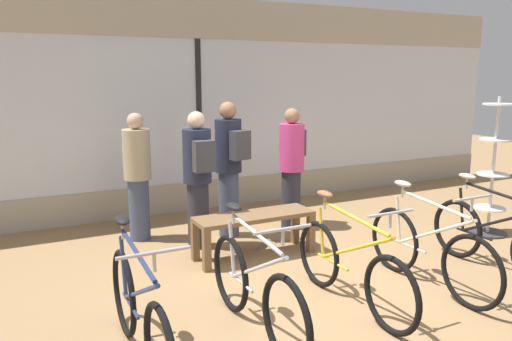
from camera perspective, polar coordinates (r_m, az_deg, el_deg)
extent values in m
plane|color=#99754C|center=(5.08, 7.49, -13.39)|extent=(24.00, 24.00, 0.00)
cube|color=#B2A893|center=(7.87, -6.39, -2.78)|extent=(12.00, 0.08, 0.45)
cube|color=silver|center=(7.67, -6.60, 6.70)|extent=(12.00, 0.04, 2.15)
cube|color=#B2A893|center=(7.69, -6.83, 16.97)|extent=(12.00, 0.08, 0.60)
cube|color=black|center=(7.64, -6.53, 6.69)|extent=(0.08, 0.02, 2.15)
torus|color=black|center=(4.27, -14.86, -13.37)|extent=(0.05, 0.71, 0.71)
cylinder|color=navy|center=(3.67, -13.13, -13.38)|extent=(0.03, 0.99, 0.51)
cylinder|color=navy|center=(4.14, -14.90, -10.56)|extent=(0.03, 0.11, 0.49)
cylinder|color=navy|center=(3.59, -13.44, -9.19)|extent=(0.03, 0.91, 0.10)
cylinder|color=navy|center=(4.06, -14.13, -14.68)|extent=(0.03, 0.48, 0.03)
cylinder|color=#B2B2B7|center=(4.00, -15.00, -6.62)|extent=(0.02, 0.02, 0.14)
ellipsoid|color=black|center=(3.98, -15.06, -5.52)|extent=(0.11, 0.22, 0.06)
cylinder|color=#B2B2B7|center=(3.14, -11.54, -10.23)|extent=(0.02, 0.02, 0.12)
cylinder|color=#ADADB2|center=(3.12, -11.58, -9.20)|extent=(0.46, 0.02, 0.02)
torus|color=black|center=(4.54, -2.94, -11.61)|extent=(0.05, 0.69, 0.69)
torus|color=black|center=(3.74, 3.46, -16.80)|extent=(0.05, 0.69, 0.69)
cylinder|color=#BCBCC1|center=(4.00, 0.18, -11.08)|extent=(0.03, 0.92, 0.51)
cylinder|color=#BCBCC1|center=(4.42, -2.76, -8.92)|extent=(0.03, 0.11, 0.49)
cylinder|color=#BCBCC1|center=(3.93, -0.02, -7.22)|extent=(0.03, 0.85, 0.10)
cylinder|color=#BCBCC1|center=(4.35, -1.73, -12.63)|extent=(0.03, 0.44, 0.03)
cylinder|color=#B2B2B7|center=(4.29, -2.58, -5.19)|extent=(0.02, 0.02, 0.14)
ellipsoid|color=black|center=(4.27, -2.59, -4.16)|extent=(0.11, 0.22, 0.06)
cylinder|color=#B2B2B7|center=(3.55, 3.08, -7.66)|extent=(0.02, 0.02, 0.12)
cylinder|color=#ADADB2|center=(3.53, 3.09, -6.73)|extent=(0.46, 0.02, 0.02)
torus|color=black|center=(5.06, 7.17, -9.44)|extent=(0.05, 0.66, 0.66)
torus|color=black|center=(4.30, 15.21, -13.57)|extent=(0.05, 0.66, 0.66)
cylinder|color=gold|center=(4.55, 11.25, -8.72)|extent=(0.03, 0.98, 0.51)
cylinder|color=gold|center=(4.95, 7.49, -6.97)|extent=(0.03, 0.11, 0.49)
cylinder|color=gold|center=(4.49, 11.15, -5.30)|extent=(0.03, 0.91, 0.10)
cylinder|color=gold|center=(4.88, 8.75, -10.27)|extent=(0.03, 0.48, 0.03)
cylinder|color=#B2B2B7|center=(4.83, 7.85, -3.59)|extent=(0.02, 0.02, 0.14)
ellipsoid|color=brown|center=(4.81, 7.88, -2.67)|extent=(0.11, 0.22, 0.06)
cylinder|color=#B2B2B7|center=(4.13, 15.08, -5.55)|extent=(0.02, 0.02, 0.12)
cylinder|color=#ADADB2|center=(4.11, 15.12, -4.74)|extent=(0.46, 0.02, 0.02)
torus|color=black|center=(5.58, 15.52, -7.62)|extent=(0.05, 0.69, 0.69)
torus|color=black|center=(4.94, 23.44, -10.62)|extent=(0.05, 0.69, 0.69)
cylinder|color=beige|center=(5.14, 19.71, -6.65)|extent=(0.03, 0.93, 0.51)
cylinder|color=beige|center=(5.48, 15.93, -5.35)|extent=(0.03, 0.11, 0.49)
cylinder|color=beige|center=(5.09, 19.67, -3.61)|extent=(0.03, 0.86, 0.10)
cylinder|color=beige|center=(5.42, 17.12, -8.25)|extent=(0.03, 0.45, 0.03)
cylinder|color=#B2B2B7|center=(5.38, 16.39, -2.27)|extent=(0.02, 0.02, 0.14)
ellipsoid|color=#B2A893|center=(5.36, 16.43, -1.44)|extent=(0.11, 0.22, 0.06)
cylinder|color=#B2B2B7|center=(4.79, 23.45, -3.60)|extent=(0.02, 0.02, 0.12)
cylinder|color=#ADADB2|center=(4.78, 23.50, -2.90)|extent=(0.46, 0.02, 0.02)
torus|color=black|center=(6.23, 22.01, -6.16)|extent=(0.06, 0.68, 0.68)
cylinder|color=black|center=(5.83, 26.24, -5.18)|extent=(0.03, 0.96, 0.51)
cylinder|color=black|center=(6.14, 22.45, -4.10)|extent=(0.03, 0.11, 0.49)
cylinder|color=black|center=(5.79, 26.24, -2.49)|extent=(0.03, 0.89, 0.10)
cylinder|color=black|center=(6.09, 23.64, -6.67)|extent=(0.03, 0.46, 0.03)
cylinder|color=#B2B2B7|center=(6.05, 22.94, -1.34)|extent=(0.02, 0.02, 0.14)
ellipsoid|color=#B2A893|center=(6.03, 23.00, -0.60)|extent=(0.11, 0.22, 0.06)
cylinder|color=#333333|center=(7.36, 24.92, -6.45)|extent=(0.48, 0.48, 0.03)
cylinder|color=silver|center=(7.16, 25.50, 0.39)|extent=(0.04, 0.04, 1.81)
cylinder|color=white|center=(7.27, 25.14, -3.91)|extent=(0.40, 0.40, 0.02)
cylinder|color=white|center=(7.18, 25.43, -0.40)|extent=(0.40, 0.40, 0.02)
cylinder|color=white|center=(7.11, 25.73, 3.18)|extent=(0.40, 0.40, 0.02)
cylinder|color=white|center=(7.07, 26.03, 6.82)|extent=(0.40, 0.40, 0.02)
cube|color=brown|center=(5.75, -0.19, -5.24)|extent=(1.40, 0.44, 0.05)
cube|color=brown|center=(5.42, -5.65, -9.14)|extent=(0.08, 0.08, 0.46)
cube|color=brown|center=(5.99, 6.29, -7.17)|extent=(0.08, 0.08, 0.46)
cube|color=brown|center=(5.74, -6.97, -8.01)|extent=(0.08, 0.08, 0.46)
cube|color=brown|center=(6.28, 4.49, -6.27)|extent=(0.08, 0.08, 0.46)
cylinder|color=#2D2D38|center=(6.85, 4.01, -3.31)|extent=(0.37, 0.37, 0.80)
cylinder|color=#D13D84|center=(6.70, 4.09, 2.65)|extent=(0.48, 0.48, 0.64)
sphere|color=#9E7051|center=(6.66, 4.14, 6.24)|extent=(0.21, 0.21, 0.21)
cube|color=#38383D|center=(6.93, 4.67, 3.18)|extent=(0.27, 0.27, 0.36)
cylinder|color=#2D2D38|center=(6.13, -6.61, -5.04)|extent=(0.26, 0.26, 0.81)
cylinder|color=#23283D|center=(5.97, -6.76, 1.66)|extent=(0.34, 0.34, 0.64)
sphere|color=beige|center=(5.91, -6.86, 5.73)|extent=(0.21, 0.21, 0.21)
cube|color=#38383D|center=(5.74, -5.96, 1.63)|extent=(0.24, 0.14, 0.36)
cylinder|color=#424C6B|center=(6.51, -3.12, -3.83)|extent=(0.32, 0.32, 0.85)
cylinder|color=#23283D|center=(6.35, -3.19, 2.84)|extent=(0.41, 0.41, 0.67)
sphere|color=#9E7051|center=(6.31, -3.23, 6.87)|extent=(0.22, 0.22, 0.22)
cube|color=#38383D|center=(6.16, -1.83, 2.91)|extent=(0.27, 0.19, 0.36)
cylinder|color=#424C6B|center=(6.53, -13.20, -4.34)|extent=(0.37, 0.37, 0.79)
cylinder|color=tan|center=(6.38, -13.48, 1.80)|extent=(0.48, 0.48, 0.63)
sphere|color=tan|center=(6.33, -13.64, 5.51)|extent=(0.20, 0.20, 0.20)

